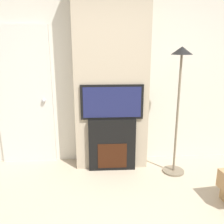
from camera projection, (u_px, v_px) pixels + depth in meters
wall_back at (111, 74)px, 3.70m from camera, size 6.00×0.06×2.70m
chimney_breast at (111, 76)px, 3.50m from camera, size 1.04×0.34×2.70m
fireplace at (112, 144)px, 3.60m from camera, size 0.67×0.15×0.77m
television at (112, 102)px, 3.43m from camera, size 0.86×0.07×0.48m
floor_lamp at (179, 86)px, 3.26m from camera, size 0.30×0.30×1.75m
entry_door at (25, 97)px, 3.66m from camera, size 0.81×0.09×2.04m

